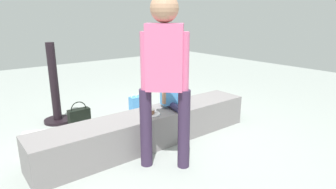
% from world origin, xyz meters
% --- Properties ---
extents(ground_plane, '(12.00, 12.00, 0.00)m').
position_xyz_m(ground_plane, '(0.00, 0.00, 0.00)').
color(ground_plane, '#99A19C').
extents(concrete_ledge, '(2.62, 0.44, 0.37)m').
position_xyz_m(concrete_ledge, '(0.00, 0.00, 0.18)').
color(concrete_ledge, gray).
rests_on(concrete_ledge, ground_plane).
extents(child_seated, '(0.28, 0.34, 0.48)m').
position_xyz_m(child_seated, '(0.30, -0.00, 0.58)').
color(child_seated, '#2B274B').
rests_on(child_seated, concrete_ledge).
extents(adult_standing, '(0.37, 0.36, 1.58)m').
position_xyz_m(adult_standing, '(-0.18, -0.49, 0.95)').
color(adult_standing, '#352540').
rests_on(adult_standing, ground_plane).
extents(cake_plate, '(0.22, 0.22, 0.07)m').
position_xyz_m(cake_plate, '(-0.05, -0.05, 0.39)').
color(cake_plate, white).
rests_on(cake_plate, concrete_ledge).
extents(gift_bag, '(0.18, 0.12, 0.34)m').
position_xyz_m(gift_bag, '(0.32, 0.82, 0.15)').
color(gift_bag, '#4C99E0').
rests_on(gift_bag, ground_plane).
extents(railing_post, '(0.36, 0.36, 1.07)m').
position_xyz_m(railing_post, '(-0.62, 1.33, 0.40)').
color(railing_post, black).
rests_on(railing_post, ground_plane).
extents(water_bottle_near_gift, '(0.06, 0.06, 0.20)m').
position_xyz_m(water_bottle_near_gift, '(0.91, 0.65, 0.09)').
color(water_bottle_near_gift, silver).
rests_on(water_bottle_near_gift, ground_plane).
extents(water_bottle_far_side, '(0.07, 0.07, 0.19)m').
position_xyz_m(water_bottle_far_side, '(-0.49, 0.44, 0.09)').
color(water_bottle_far_side, silver).
rests_on(water_bottle_far_side, ground_plane).
extents(cake_box_white, '(0.37, 0.40, 0.13)m').
position_xyz_m(cake_box_white, '(-1.07, 0.71, 0.07)').
color(cake_box_white, white).
rests_on(cake_box_white, ground_plane).
extents(handbag_black_leather, '(0.27, 0.11, 0.36)m').
position_xyz_m(handbag_black_leather, '(-0.47, 0.93, 0.14)').
color(handbag_black_leather, black).
rests_on(handbag_black_leather, ground_plane).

